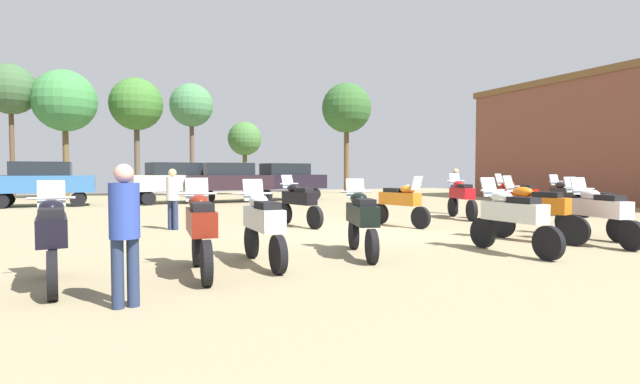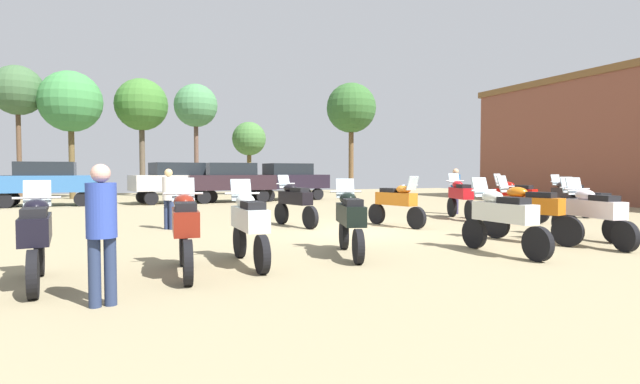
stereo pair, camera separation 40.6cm
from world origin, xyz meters
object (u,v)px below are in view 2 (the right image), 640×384
(person_1, at_px, (456,188))
(tree_5, at_px, (351,109))
(motorcycle_2, at_px, (568,196))
(motorcycle_6, at_px, (503,217))
(person_3, at_px, (102,224))
(motorcycle_12, at_px, (295,201))
(motorcycle_5, at_px, (350,218))
(tree_6, at_px, (141,105))
(motorcycle_11, at_px, (594,212))
(car_4, at_px, (288,179))
(tree_2, at_px, (71,102))
(motorcycle_8, at_px, (460,197))
(person_2, at_px, (169,194))
(car_2, at_px, (46,180))
(motorcycle_10, at_px, (36,235))
(car_3, at_px, (177,180))
(motorcycle_4, at_px, (185,227))
(tree_3, at_px, (17,91))
(car_1, at_px, (231,179))
(motorcycle_7, at_px, (515,198))
(motorcycle_3, at_px, (586,208))
(motorcycle_9, at_px, (396,202))
(motorcycle_1, at_px, (529,209))
(tree_1, at_px, (196,106))
(motorcycle_13, at_px, (249,223))
(tree_8, at_px, (249,139))

(person_1, relative_size, tree_5, 0.21)
(motorcycle_2, distance_m, motorcycle_6, 9.48)
(person_3, bearing_deg, motorcycle_12, -133.77)
(motorcycle_5, xyz_separation_m, tree_6, (-2.61, 24.03, 4.96))
(motorcycle_11, xyz_separation_m, car_4, (-0.76, 17.86, 0.46))
(tree_2, bearing_deg, person_3, -84.76)
(motorcycle_2, xyz_separation_m, tree_6, (-13.28, 19.79, 4.95))
(motorcycle_8, xyz_separation_m, person_1, (0.98, 1.49, 0.24))
(person_2, bearing_deg, car_2, 157.16)
(car_2, distance_m, tree_2, 7.37)
(motorcycle_10, height_order, motorcycle_11, motorcycle_10)
(car_2, bearing_deg, person_2, -159.39)
(person_3, bearing_deg, car_3, -107.34)
(motorcycle_4, xyz_separation_m, person_3, (-1.12, -1.45, 0.25))
(motorcycle_10, bearing_deg, person_2, 64.07)
(car_2, relative_size, tree_3, 0.58)
(car_1, height_order, tree_6, tree_6)
(motorcycle_7, bearing_deg, motorcycle_4, -175.55)
(motorcycle_3, height_order, motorcycle_8, motorcycle_8)
(motorcycle_10, relative_size, person_3, 1.27)
(motorcycle_9, distance_m, tree_3, 23.51)
(motorcycle_1, bearing_deg, motorcycle_10, 166.31)
(person_3, bearing_deg, car_4, -123.43)
(car_1, xyz_separation_m, person_1, (6.15, -9.98, -0.19))
(motorcycle_2, bearing_deg, car_3, 140.97)
(motorcycle_6, bearing_deg, motorcycle_8, 56.29)
(motorcycle_1, bearing_deg, motorcycle_6, -166.17)
(motorcycle_7, height_order, car_4, car_4)
(motorcycle_11, xyz_separation_m, car_2, (-12.34, 17.67, 0.46))
(motorcycle_8, distance_m, car_4, 12.26)
(motorcycle_9, relative_size, tree_1, 0.31)
(motorcycle_2, distance_m, motorcycle_13, 13.37)
(tree_6, bearing_deg, motorcycle_4, -91.04)
(motorcycle_2, distance_m, tree_5, 19.95)
(tree_2, bearing_deg, motorcycle_6, -68.81)
(motorcycle_1, relative_size, motorcycle_9, 1.04)
(motorcycle_8, distance_m, motorcycle_12, 5.81)
(car_2, distance_m, person_2, 12.02)
(motorcycle_7, relative_size, tree_2, 0.29)
(car_2, xyz_separation_m, person_2, (4.27, -11.24, -0.21))
(motorcycle_3, relative_size, car_4, 0.48)
(car_2, height_order, car_3, same)
(motorcycle_12, bearing_deg, tree_8, 66.47)
(motorcycle_6, height_order, tree_6, tree_6)
(motorcycle_13, bearing_deg, car_2, 106.98)
(motorcycle_6, distance_m, tree_3, 27.27)
(tree_1, xyz_separation_m, tree_3, (-9.53, 0.55, 0.41))
(person_3, bearing_deg, motorcycle_9, -151.40)
(car_3, bearing_deg, tree_2, 28.26)
(car_4, bearing_deg, car_3, 86.25)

